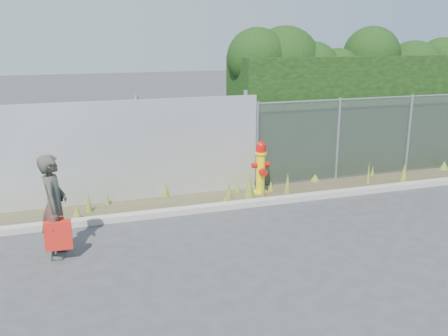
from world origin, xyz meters
The scene contains 10 objects.
ground centered at (0.00, 0.00, 0.00)m, with size 80.00×80.00×0.00m, color #373739.
curb centered at (0.00, 1.80, 0.06)m, with size 16.00×0.22×0.12m, color #99968A.
weed_strip centered at (0.03, 2.38, 0.11)m, with size 16.00×1.27×0.55m.
corrugated_fence centered at (-3.25, 3.01, 1.10)m, with size 8.50×0.21×2.30m.
chainlink_fence centered at (4.25, 3.00, 1.03)m, with size 6.50×0.07×2.05m.
hedge centered at (4.37, 4.05, 2.03)m, with size 7.48×1.89×3.75m.
fire_hydrant centered at (0.94, 2.49, 0.61)m, with size 0.42×0.37×1.25m.
woman centered at (-3.48, 0.52, 0.86)m, with size 0.63×0.41×1.72m, color #0E5944.
red_tote_bag centered at (-3.45, 0.30, 0.44)m, with size 0.42×0.16×0.55m.
black_shoulder_bag centered at (-3.45, 0.72, 0.95)m, with size 0.22×0.09×0.16m.
Camera 1 is at (-3.29, -7.53, 3.55)m, focal length 40.00 mm.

